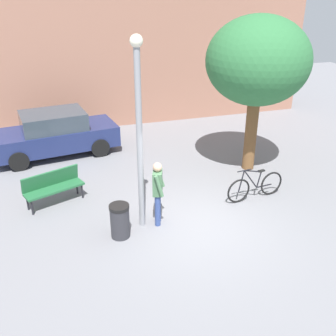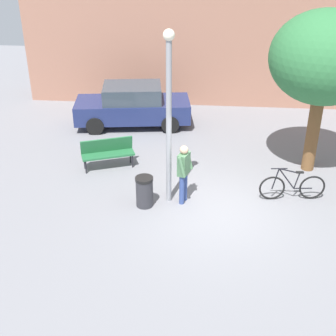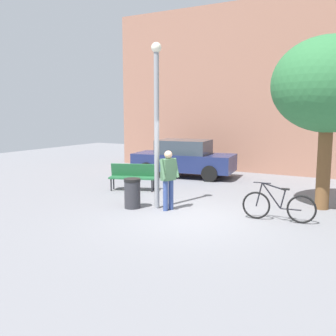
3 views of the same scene
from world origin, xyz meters
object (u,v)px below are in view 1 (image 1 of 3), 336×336
Objects in this scene: lamppost at (139,126)px; trash_bin at (120,221)px; park_bench at (53,185)px; bicycle_black at (255,186)px; parked_car_navy at (55,134)px; plaza_tree at (258,62)px; person_by_lamppost at (158,189)px.

trash_bin is (-0.62, -0.33, -2.19)m from lamppost.
bicycle_black is at bearing -14.94° from park_bench.
trash_bin is (1.43, -2.12, -0.12)m from park_bench.
park_bench is (-2.05, 1.78, -2.08)m from lamppost.
parked_car_navy is 5.71m from trash_bin.
trash_bin is (-4.73, -2.54, -3.00)m from plaza_tree.
park_bench is 0.38× the size of parked_car_navy.
person_by_lamppost reaches higher than trash_bin.
plaza_tree is at bearing 28.27° from lamppost.
person_by_lamppost is 3.09m from park_bench.
bicycle_black is (3.33, 0.35, -2.24)m from lamppost.
bicycle_black is at bearing 5.97° from lamppost.
plaza_tree is 5.59× the size of trash_bin.
lamppost is 2.30m from trash_bin.
plaza_tree is 6.15m from trash_bin.
parked_car_navy is (-5.14, 4.89, 0.39)m from bicycle_black.
person_by_lamppost is 3.01m from bicycle_black.
park_bench is (-2.45, 1.83, -0.42)m from person_by_lamppost.
bicycle_black is at bearing -43.59° from parked_car_navy.
person_by_lamppost is 1.00× the size of park_bench.
parked_car_navy is at bearing 152.91° from plaza_tree.
person_by_lamppost is 4.99m from plaza_tree.
plaza_tree is at bearing 31.35° from person_by_lamppost.
plaza_tree is 2.64× the size of bicycle_black.
trash_bin is at bearing -170.21° from bicycle_black.
park_bench reaches higher than trash_bin.
person_by_lamppost is at bearing -67.31° from parked_car_navy.
park_bench is at bearing 138.95° from lamppost.
bicycle_black is at bearing 7.75° from person_by_lamppost.
person_by_lamppost is 0.93× the size of bicycle_black.
plaza_tree reaches higher than lamppost.
person_by_lamppost reaches higher than bicycle_black.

